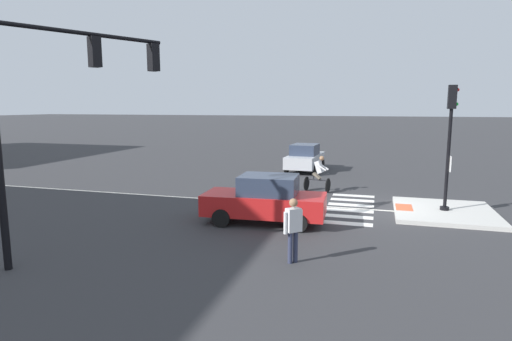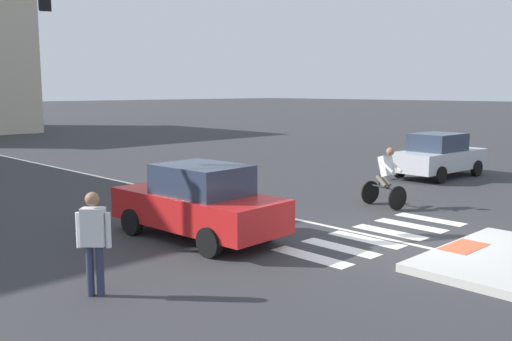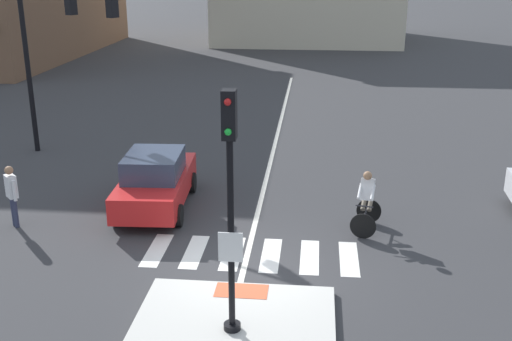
{
  "view_description": "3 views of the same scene",
  "coord_description": "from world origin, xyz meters",
  "views": [
    {
      "loc": [
        -16.45,
        -0.07,
        3.95
      ],
      "look_at": [
        -0.25,
        4.62,
        1.35
      ],
      "focal_mm": 29.53,
      "sensor_mm": 36.0,
      "label": 1
    },
    {
      "loc": [
        -10.57,
        -6.04,
        3.24
      ],
      "look_at": [
        -1.22,
        3.52,
        1.32
      ],
      "focal_mm": 39.75,
      "sensor_mm": 36.0,
      "label": 2
    },
    {
      "loc": [
        1.44,
        -12.46,
        6.72
      ],
      "look_at": [
        -0.09,
        2.84,
        1.44
      ],
      "focal_mm": 43.61,
      "sensor_mm": 36.0,
      "label": 3
    }
  ],
  "objects": [
    {
      "name": "cyclist",
      "position": [
        2.79,
        2.49,
        0.87
      ],
      "size": [
        0.87,
        1.2,
        1.68
      ],
      "color": "black",
      "rests_on": "ground"
    },
    {
      "name": "pedestrian_at_curb_left",
      "position": [
        -6.37,
        1.88,
        0.98
      ],
      "size": [
        0.41,
        0.42,
        1.67
      ],
      "color": "#2D334C",
      "rests_on": "ground"
    },
    {
      "name": "lane_centre_line",
      "position": [
        -0.1,
        10.0,
        0.0
      ],
      "size": [
        0.14,
        28.0,
        0.01
      ],
      "primitive_type": "cube",
      "color": "silver",
      "rests_on": "ground"
    },
    {
      "name": "crosswalk_stripe_e",
      "position": [
        1.39,
        0.86,
        0.0
      ],
      "size": [
        0.44,
        1.8,
        0.01
      ],
      "primitive_type": "cube",
      "color": "silver",
      "rests_on": "ground"
    },
    {
      "name": "crosswalk_stripe_a",
      "position": [
        -2.31,
        0.86,
        0.0
      ],
      "size": [
        0.44,
        1.8,
        0.01
      ],
      "primitive_type": "cube",
      "color": "silver",
      "rests_on": "ground"
    },
    {
      "name": "crosswalk_stripe_d",
      "position": [
        0.46,
        0.86,
        0.0
      ],
      "size": [
        0.44,
        1.8,
        0.01
      ],
      "primitive_type": "cube",
      "color": "silver",
      "rests_on": "ground"
    },
    {
      "name": "ground_plane",
      "position": [
        0.0,
        0.0,
        0.0
      ],
      "size": [
        300.0,
        300.0,
        0.0
      ],
      "primitive_type": "plane",
      "color": "#333335"
    },
    {
      "name": "crosswalk_stripe_f",
      "position": [
        2.31,
        0.86,
        0.0
      ],
      "size": [
        0.44,
        1.8,
        0.01
      ],
      "primitive_type": "cube",
      "color": "silver",
      "rests_on": "ground"
    },
    {
      "name": "car_silver_cross_right",
      "position": [
        8.91,
        4.15,
        0.81
      ],
      "size": [
        4.18,
        2.01,
        1.64
      ],
      "color": "silver",
      "rests_on": "ground"
    },
    {
      "name": "tactile_pad_front",
      "position": [
        0.0,
        -1.14,
        0.15
      ],
      "size": [
        1.1,
        0.6,
        0.01
      ],
      "primitive_type": "cube",
      "color": "#DB5B38",
      "rests_on": "traffic_island"
    },
    {
      "name": "crosswalk_stripe_b",
      "position": [
        -1.39,
        0.86,
        0.0
      ],
      "size": [
        0.44,
        1.8,
        0.01
      ],
      "primitive_type": "cube",
      "color": "silver",
      "rests_on": "ground"
    },
    {
      "name": "crosswalk_stripe_c",
      "position": [
        -0.46,
        0.86,
        0.0
      ],
      "size": [
        0.44,
        1.8,
        0.01
      ],
      "primitive_type": "cube",
      "color": "silver",
      "rests_on": "ground"
    },
    {
      "name": "car_red_westbound_near",
      "position": [
        -2.98,
        3.5,
        0.81
      ],
      "size": [
        2.01,
        4.19,
        1.64
      ],
      "color": "red",
      "rests_on": "ground"
    }
  ]
}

